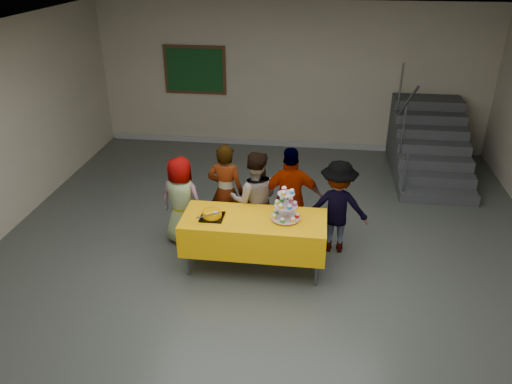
# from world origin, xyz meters

# --- Properties ---
(room_shell) EXTENTS (10.00, 10.04, 3.02)m
(room_shell) POSITION_xyz_m (0.00, 0.02, 2.13)
(room_shell) COLOR #4C514C
(room_shell) RESTS_ON ground
(bake_table) EXTENTS (1.88, 0.78, 0.77)m
(bake_table) POSITION_xyz_m (-0.15, 0.41, 0.56)
(bake_table) COLOR #595960
(bake_table) RESTS_ON ground
(cupcake_stand) EXTENTS (0.38, 0.38, 0.44)m
(cupcake_stand) POSITION_xyz_m (0.25, 0.43, 0.94)
(cupcake_stand) COLOR silver
(cupcake_stand) RESTS_ON bake_table
(bear_cake) EXTENTS (0.32, 0.36, 0.12)m
(bear_cake) POSITION_xyz_m (-0.69, 0.36, 0.83)
(bear_cake) COLOR black
(bear_cake) RESTS_ON bake_table
(schoolchild_a) EXTENTS (0.72, 0.55, 1.32)m
(schoolchild_a) POSITION_xyz_m (-1.28, 0.97, 0.66)
(schoolchild_a) COLOR slate
(schoolchild_a) RESTS_ON ground
(schoolchild_b) EXTENTS (0.58, 0.42, 1.47)m
(schoolchild_b) POSITION_xyz_m (-0.67, 1.18, 0.73)
(schoolchild_b) COLOR slate
(schoolchild_b) RESTS_ON ground
(schoolchild_c) EXTENTS (0.77, 0.63, 1.45)m
(schoolchild_c) POSITION_xyz_m (-0.22, 1.00, 0.73)
(schoolchild_c) COLOR slate
(schoolchild_c) RESTS_ON ground
(schoolchild_d) EXTENTS (0.94, 0.49, 1.53)m
(schoolchild_d) POSITION_xyz_m (0.28, 1.00, 0.77)
(schoolchild_d) COLOR slate
(schoolchild_d) RESTS_ON ground
(schoolchild_e) EXTENTS (0.89, 0.53, 1.37)m
(schoolchild_e) POSITION_xyz_m (0.93, 1.02, 0.68)
(schoolchild_e) COLOR slate
(schoolchild_e) RESTS_ON ground
(staircase) EXTENTS (1.30, 2.40, 2.04)m
(staircase) POSITION_xyz_m (2.70, 4.13, 0.49)
(staircase) COLOR #424447
(staircase) RESTS_ON ground
(noticeboard) EXTENTS (1.30, 0.05, 1.00)m
(noticeboard) POSITION_xyz_m (-2.01, 4.96, 1.60)
(noticeboard) COLOR #472B16
(noticeboard) RESTS_ON ground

